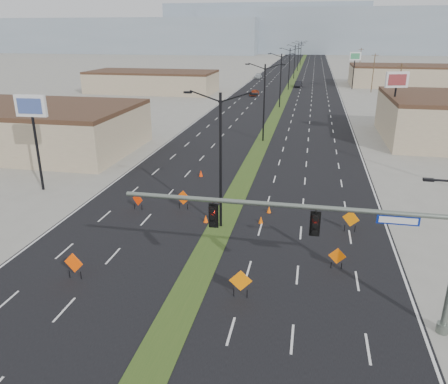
% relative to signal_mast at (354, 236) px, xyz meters
% --- Properties ---
extents(ground, '(600.00, 600.00, 0.00)m').
position_rel_signal_mast_xyz_m(ground, '(-8.56, -2.00, -4.79)').
color(ground, gray).
rests_on(ground, ground).
extents(road_surface, '(25.00, 400.00, 0.02)m').
position_rel_signal_mast_xyz_m(road_surface, '(-8.56, 98.00, -4.79)').
color(road_surface, black).
rests_on(road_surface, ground).
extents(median_strip, '(2.00, 400.00, 0.04)m').
position_rel_signal_mast_xyz_m(median_strip, '(-8.56, 98.00, -4.79)').
color(median_strip, '#2D4B1B').
rests_on(median_strip, ground).
extents(building_sw_far, '(30.00, 14.00, 4.50)m').
position_rel_signal_mast_xyz_m(building_sw_far, '(-40.56, 83.00, -2.54)').
color(building_sw_far, tan).
rests_on(building_sw_far, ground).
extents(building_se_far, '(44.00, 16.00, 5.00)m').
position_rel_signal_mast_xyz_m(building_se_far, '(29.44, 108.00, -2.29)').
color(building_se_far, tan).
rests_on(building_se_far, ground).
extents(mesa_west, '(180.00, 50.00, 22.00)m').
position_rel_signal_mast_xyz_m(mesa_west, '(-128.56, 278.00, 6.21)').
color(mesa_west, '#8292A1').
rests_on(mesa_west, ground).
extents(mesa_center, '(220.00, 50.00, 28.00)m').
position_rel_signal_mast_xyz_m(mesa_center, '(31.44, 298.00, 9.21)').
color(mesa_center, '#8292A1').
rests_on(mesa_center, ground).
extents(mesa_backdrop, '(140.00, 50.00, 32.00)m').
position_rel_signal_mast_xyz_m(mesa_backdrop, '(-38.56, 318.00, 11.21)').
color(mesa_backdrop, '#8292A1').
rests_on(mesa_backdrop, ground).
extents(signal_mast, '(16.30, 0.60, 8.00)m').
position_rel_signal_mast_xyz_m(signal_mast, '(0.00, 0.00, 0.00)').
color(signal_mast, slate).
rests_on(signal_mast, ground).
extents(streetlight_0, '(5.15, 0.24, 10.02)m').
position_rel_signal_mast_xyz_m(streetlight_0, '(-8.56, 10.00, 0.63)').
color(streetlight_0, black).
rests_on(streetlight_0, ground).
extents(streetlight_1, '(5.15, 0.24, 10.02)m').
position_rel_signal_mast_xyz_m(streetlight_1, '(-8.56, 38.00, 0.63)').
color(streetlight_1, black).
rests_on(streetlight_1, ground).
extents(streetlight_2, '(5.15, 0.24, 10.02)m').
position_rel_signal_mast_xyz_m(streetlight_2, '(-8.56, 66.00, 0.63)').
color(streetlight_2, black).
rests_on(streetlight_2, ground).
extents(streetlight_3, '(5.15, 0.24, 10.02)m').
position_rel_signal_mast_xyz_m(streetlight_3, '(-8.56, 94.00, 0.63)').
color(streetlight_3, black).
rests_on(streetlight_3, ground).
extents(streetlight_4, '(5.15, 0.24, 10.02)m').
position_rel_signal_mast_xyz_m(streetlight_4, '(-8.56, 122.00, 0.63)').
color(streetlight_4, black).
rests_on(streetlight_4, ground).
extents(streetlight_5, '(5.15, 0.24, 10.02)m').
position_rel_signal_mast_xyz_m(streetlight_5, '(-8.56, 150.00, 0.63)').
color(streetlight_5, black).
rests_on(streetlight_5, ground).
extents(streetlight_6, '(5.15, 0.24, 10.02)m').
position_rel_signal_mast_xyz_m(streetlight_6, '(-8.56, 178.00, 0.63)').
color(streetlight_6, black).
rests_on(streetlight_6, ground).
extents(utility_pole_1, '(1.60, 0.20, 9.00)m').
position_rel_signal_mast_xyz_m(utility_pole_1, '(11.44, 58.00, -0.12)').
color(utility_pole_1, '#4C3823').
rests_on(utility_pole_1, ground).
extents(utility_pole_2, '(1.60, 0.20, 9.00)m').
position_rel_signal_mast_xyz_m(utility_pole_2, '(11.44, 93.00, -0.12)').
color(utility_pole_2, '#4C3823').
rests_on(utility_pole_2, ground).
extents(utility_pole_3, '(1.60, 0.20, 9.00)m').
position_rel_signal_mast_xyz_m(utility_pole_3, '(11.44, 128.00, -0.12)').
color(utility_pole_3, '#4C3823').
rests_on(utility_pole_3, ground).
extents(car_left, '(2.07, 4.09, 1.33)m').
position_rel_signal_mast_xyz_m(car_left, '(-15.57, 81.63, -4.12)').
color(car_left, '#982E10').
rests_on(car_left, ground).
extents(car_mid, '(2.04, 4.75, 1.52)m').
position_rel_signal_mast_xyz_m(car_mid, '(-6.31, 100.35, -4.03)').
color(car_mid, black).
rests_on(car_mid, ground).
extents(car_far, '(2.14, 4.92, 1.41)m').
position_rel_signal_mast_xyz_m(car_far, '(-19.63, 120.82, -4.09)').
color(car_far, '#ACB2B5').
rests_on(car_far, ground).
extents(construction_sign_0, '(1.28, 0.19, 1.70)m').
position_rel_signal_mast_xyz_m(construction_sign_0, '(-15.57, 1.00, -3.79)').
color(construction_sign_0, '#FF4C05').
rests_on(construction_sign_0, ground).
extents(construction_sign_1, '(1.03, 0.49, 1.49)m').
position_rel_signal_mast_xyz_m(construction_sign_1, '(-15.95, 11.90, -3.92)').
color(construction_sign_1, red).
rests_on(construction_sign_1, ground).
extents(construction_sign_2, '(1.22, 0.18, 1.63)m').
position_rel_signal_mast_xyz_m(construction_sign_2, '(-12.30, 12.75, -3.83)').
color(construction_sign_2, '#E54A04').
rests_on(construction_sign_2, ground).
extents(construction_sign_3, '(1.27, 0.18, 1.70)m').
position_rel_signal_mast_xyz_m(construction_sign_3, '(-5.57, 1.00, -3.79)').
color(construction_sign_3, orange).
rests_on(construction_sign_3, ground).
extents(construction_sign_4, '(1.08, 0.09, 1.43)m').
position_rel_signal_mast_xyz_m(construction_sign_4, '(-0.23, 5.24, -3.96)').
color(construction_sign_4, '#D95704').
rests_on(construction_sign_4, ground).
extents(construction_sign_5, '(1.18, 0.56, 1.70)m').
position_rel_signal_mast_xyz_m(construction_sign_5, '(0.96, 10.95, -3.79)').
color(construction_sign_5, orange).
rests_on(construction_sign_5, ground).
extents(cone_0, '(0.38, 0.38, 0.62)m').
position_rel_signal_mast_xyz_m(cone_0, '(-9.84, 10.47, -4.48)').
color(cone_0, '#FF4F05').
rests_on(cone_0, ground).
extents(cone_1, '(0.44, 0.44, 0.58)m').
position_rel_signal_mast_xyz_m(cone_1, '(-5.24, 13.35, -4.50)').
color(cone_1, '#FA5805').
rests_on(cone_1, ground).
extents(cone_2, '(0.44, 0.44, 0.59)m').
position_rel_signal_mast_xyz_m(cone_2, '(-5.64, 11.16, -4.49)').
color(cone_2, '#DC5304').
rests_on(cone_2, ground).
extents(cone_3, '(0.51, 0.51, 0.68)m').
position_rel_signal_mast_xyz_m(cone_3, '(-13.00, 21.45, -4.45)').
color(cone_3, '#F03405').
rests_on(cone_3, ground).
extents(pole_sign_west, '(2.86, 0.50, 8.74)m').
position_rel_signal_mast_xyz_m(pole_sign_west, '(-26.52, 14.79, 2.29)').
color(pole_sign_west, black).
rests_on(pole_sign_west, ground).
extents(pole_sign_east_near, '(2.94, 1.21, 9.12)m').
position_rel_signal_mast_xyz_m(pole_sign_east_near, '(8.01, 40.61, 2.62)').
color(pole_sign_east_near, black).
rests_on(pole_sign_east_near, ground).
extents(pole_sign_east_far, '(2.90, 1.32, 9.06)m').
position_rel_signal_mast_xyz_m(pole_sign_east_far, '(7.37, 98.39, 2.57)').
color(pole_sign_east_far, black).
rests_on(pole_sign_east_far, ground).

